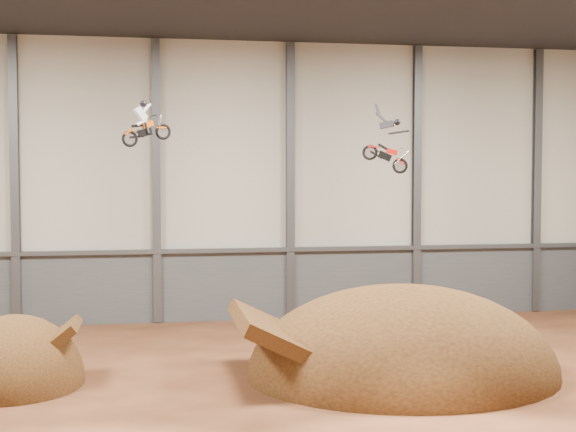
{
  "coord_description": "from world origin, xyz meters",
  "views": [
    {
      "loc": [
        -3.6,
        -25.05,
        7.36
      ],
      "look_at": [
        1.37,
        4.0,
        5.82
      ],
      "focal_mm": 50.0,
      "sensor_mm": 36.0,
      "label": 1
    }
  ],
  "objects_px": {
    "takeoff_ramp": "(13,385)",
    "fmx_rider_a": "(148,120)",
    "fmx_rider_b": "(382,139)",
    "landing_ramp": "(402,375)"
  },
  "relations": [
    {
      "from": "fmx_rider_a",
      "to": "fmx_rider_b",
      "type": "height_order",
      "value": "fmx_rider_a"
    },
    {
      "from": "takeoff_ramp",
      "to": "fmx_rider_b",
      "type": "relative_size",
      "value": 2.27
    },
    {
      "from": "fmx_rider_a",
      "to": "fmx_rider_b",
      "type": "distance_m",
      "value": 8.99
    },
    {
      "from": "fmx_rider_b",
      "to": "landing_ramp",
      "type": "bearing_deg",
      "value": -62.35
    },
    {
      "from": "fmx_rider_b",
      "to": "fmx_rider_a",
      "type": "bearing_deg",
      "value": -152.98
    },
    {
      "from": "takeoff_ramp",
      "to": "fmx_rider_b",
      "type": "xyz_separation_m",
      "value": [
        13.68,
        1.31,
        8.74
      ]
    },
    {
      "from": "fmx_rider_a",
      "to": "fmx_rider_b",
      "type": "xyz_separation_m",
      "value": [
        8.95,
        0.6,
        -0.58
      ]
    },
    {
      "from": "takeoff_ramp",
      "to": "fmx_rider_a",
      "type": "bearing_deg",
      "value": 8.53
    },
    {
      "from": "takeoff_ramp",
      "to": "fmx_rider_a",
      "type": "xyz_separation_m",
      "value": [
        4.73,
        0.71,
        9.32
      ]
    },
    {
      "from": "landing_ramp",
      "to": "fmx_rider_a",
      "type": "height_order",
      "value": "fmx_rider_a"
    }
  ]
}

